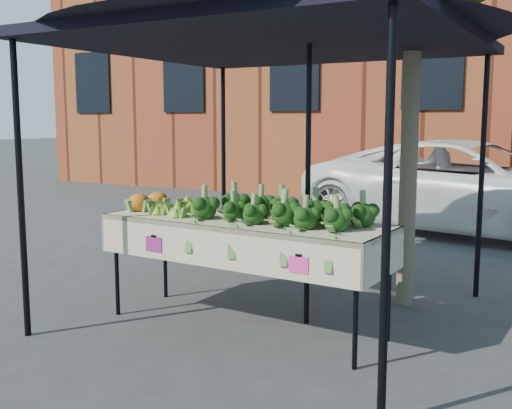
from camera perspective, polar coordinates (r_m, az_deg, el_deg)
name	(u,v)px	position (r m, az deg, el deg)	size (l,w,h in m)	color
ground	(250,322)	(5.29, -0.61, -10.86)	(90.00, 90.00, 0.00)	#313134
table	(244,274)	(5.04, -1.13, -6.48)	(2.43, 0.91, 0.90)	beige
canopy	(275,159)	(5.24, 1.76, 4.27)	(3.16, 3.16, 2.74)	black
broccoli_heap	(281,207)	(4.79, 2.34, -0.24)	(1.46, 0.56, 0.25)	black
romanesco_cluster	(180,202)	(5.33, -7.12, 0.21)	(0.42, 0.56, 0.19)	#98BB38
cauliflower_pair	(149,200)	(5.58, -9.98, 0.40)	(0.22, 0.42, 0.17)	orange
vehicle	(477,64)	(9.79, 19.93, 12.25)	(2.33, 1.40, 5.06)	white
street_tree	(412,55)	(5.72, 14.38, 13.33)	(2.30, 2.30, 4.53)	#1E4C14
building_left	(310,21)	(18.19, 5.04, 16.67)	(12.00, 8.00, 9.00)	maroon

